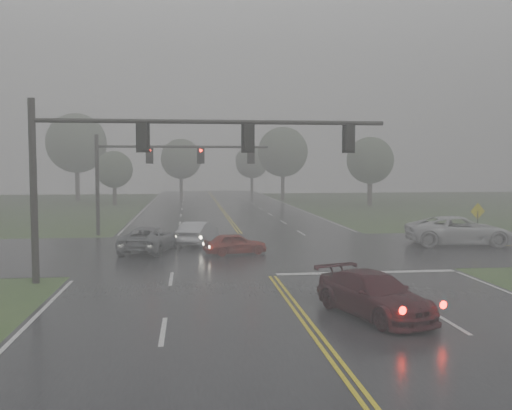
{
  "coord_description": "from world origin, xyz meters",
  "views": [
    {
      "loc": [
        -3.69,
        -11.05,
        5.01
      ],
      "look_at": [
        -0.5,
        16.0,
        3.11
      ],
      "focal_mm": 40.0,
      "sensor_mm": 36.0,
      "label": 1
    }
  ],
  "objects": [
    {
      "name": "ground",
      "position": [
        0.0,
        0.0,
        0.0
      ],
      "size": [
        180.0,
        180.0,
        0.0
      ],
      "primitive_type": "plane",
      "color": "#2E4D21",
      "rests_on": "ground"
    },
    {
      "name": "main_road",
      "position": [
        0.0,
        20.0,
        0.0
      ],
      "size": [
        18.0,
        160.0,
        0.02
      ],
      "primitive_type": "cube",
      "color": "black",
      "rests_on": "ground"
    },
    {
      "name": "cross_street",
      "position": [
        0.0,
        22.0,
        0.0
      ],
      "size": [
        120.0,
        14.0,
        0.02
      ],
      "primitive_type": "cube",
      "color": "black",
      "rests_on": "ground"
    },
    {
      "name": "stop_bar",
      "position": [
        4.5,
        14.4,
        0.0
      ],
      "size": [
        8.5,
        0.5,
        0.01
      ],
      "primitive_type": "cube",
      "color": "silver",
      "rests_on": "ground"
    },
    {
      "name": "sedan_maroon",
      "position": [
        2.37,
        6.96,
        0.0
      ],
      "size": [
        3.49,
        5.3,
        1.43
      ],
      "primitive_type": "imported",
      "rotation": [
        0.0,
        0.0,
        0.33
      ],
      "color": "black",
      "rests_on": "ground"
    },
    {
      "name": "sedan_red",
      "position": [
        -1.14,
        20.61,
        0.0
      ],
      "size": [
        3.76,
        2.18,
        1.2
      ],
      "primitive_type": "imported",
      "rotation": [
        0.0,
        0.0,
        1.8
      ],
      "color": "maroon",
      "rests_on": "ground"
    },
    {
      "name": "sedan_silver",
      "position": [
        -3.14,
        24.94,
        0.0
      ],
      "size": [
        2.82,
        4.69,
        1.46
      ],
      "primitive_type": "imported",
      "rotation": [
        0.0,
        0.0,
        2.83
      ],
      "color": "#ACAEB4",
      "rests_on": "ground"
    },
    {
      "name": "car_grey",
      "position": [
        -5.98,
        22.17,
        0.0
      ],
      "size": [
        3.62,
        5.68,
        1.46
      ],
      "primitive_type": "imported",
      "rotation": [
        0.0,
        0.0,
        2.9
      ],
      "color": "#5C5F64",
      "rests_on": "ground"
    },
    {
      "name": "pickup_white",
      "position": [
        13.1,
        22.58,
        0.0
      ],
      "size": [
        6.88,
        3.9,
        1.81
      ],
      "primitive_type": "imported",
      "rotation": [
        0.0,
        0.0,
        1.43
      ],
      "color": "silver",
      "rests_on": "ground"
    },
    {
      "name": "signal_gantry_near",
      "position": [
        -5.41,
        13.86,
        5.52
      ],
      "size": [
        15.33,
        0.34,
        7.81
      ],
      "color": "black",
      "rests_on": "ground"
    },
    {
      "name": "signal_gantry_far",
      "position": [
        -6.38,
        30.72,
        5.05
      ],
      "size": [
        12.45,
        0.36,
        7.2
      ],
      "color": "black",
      "rests_on": "ground"
    },
    {
      "name": "sign_diamond_east",
      "position": [
        14.88,
        23.76,
        1.74
      ],
      "size": [
        1.06,
        0.21,
        2.58
      ],
      "rotation": [
        0.0,
        0.0,
        0.16
      ],
      "color": "black",
      "rests_on": "ground"
    },
    {
      "name": "tree_nw_a",
      "position": [
        -13.0,
        62.11,
        4.47
      ],
      "size": [
        4.63,
        4.63,
        6.8
      ],
      "color": "#322820",
      "rests_on": "ground"
    },
    {
      "name": "tree_ne_a",
      "position": [
        9.59,
        69.14,
        6.88
      ],
      "size": [
        7.12,
        7.12,
        10.46
      ],
      "color": "#322820",
      "rests_on": "ground"
    },
    {
      "name": "tree_n_mid",
      "position": [
        -4.87,
        77.12,
        5.97
      ],
      "size": [
        6.18,
        6.18,
        9.07
      ],
      "color": "#322820",
      "rests_on": "ground"
    },
    {
      "name": "tree_e_near",
      "position": [
        18.6,
        57.4,
        5.6
      ],
      "size": [
        5.81,
        5.81,
        8.53
      ],
      "color": "#322820",
      "rests_on": "ground"
    },
    {
      "name": "tree_nw_b",
      "position": [
        -19.32,
        71.63,
        8.09
      ],
      "size": [
        8.37,
        8.37,
        12.29
      ],
      "color": "#322820",
      "rests_on": "ground"
    },
    {
      "name": "tree_n_far",
      "position": [
        7.22,
        87.75,
        5.6
      ],
      "size": [
        5.8,
        5.8,
        8.51
      ],
      "color": "#322820",
      "rests_on": "ground"
    }
  ]
}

